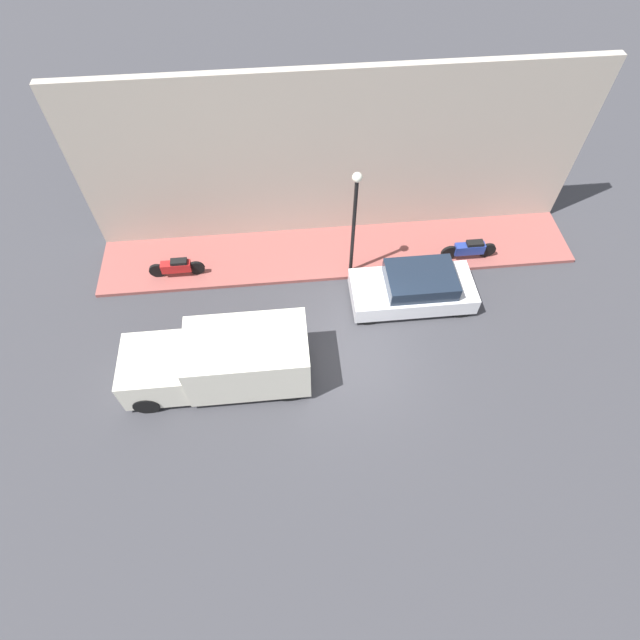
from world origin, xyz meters
The scene contains 8 objects.
ground_plane centered at (0.00, 0.00, 0.00)m, with size 60.00×60.00×0.00m, color #38383D.
sidewalk centered at (4.45, 0.00, 0.07)m, with size 2.49×16.74×0.13m.
building_facade centered at (5.85, 0.00, 3.05)m, with size 0.30×16.74×6.09m.
parked_car centered at (2.09, -2.24, 0.63)m, with size 1.81×4.01×1.30m.
delivery_van centered at (-0.31, 3.98, 0.98)m, with size 1.98×5.31×1.91m.
motorcycle_red centered at (3.86, 5.61, 0.53)m, with size 0.30×1.88×0.71m.
motorcycle_blue centered at (3.71, -4.56, 0.55)m, with size 0.30×1.96×0.75m.
streetlamp centered at (3.48, -0.34, 2.76)m, with size 0.30×0.30×4.14m.
Camera 1 is at (-7.96, 1.83, 13.25)m, focal length 28.00 mm.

